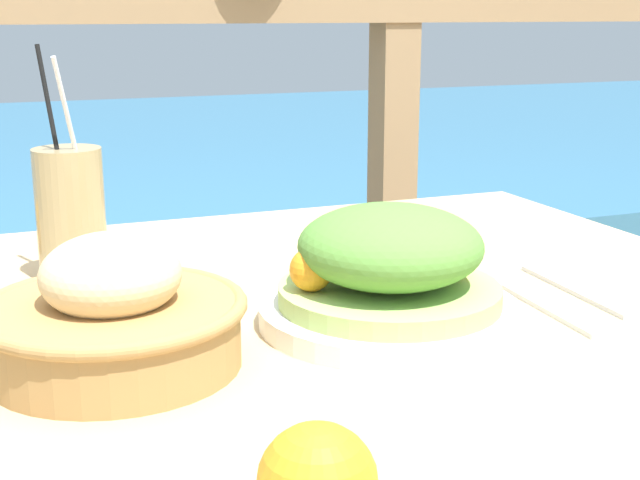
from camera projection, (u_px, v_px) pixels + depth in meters
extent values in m
cube|color=tan|center=(299.00, 339.00, 0.85)|extent=(1.05, 0.92, 0.04)
cube|color=tan|center=(479.00, 433.00, 1.47)|extent=(0.06, 0.06, 0.70)
cube|color=#937551|center=(390.00, 291.00, 1.72)|extent=(0.07, 0.07, 1.01)
cube|color=teal|center=(40.00, 199.00, 3.87)|extent=(12.00, 4.00, 0.47)
cylinder|color=silver|center=(389.00, 313.00, 0.83)|extent=(0.24, 0.24, 0.02)
cylinder|color=#A8C66B|center=(389.00, 294.00, 0.83)|extent=(0.21, 0.21, 0.02)
ellipsoid|color=#568E38|center=(390.00, 246.00, 0.82)|extent=(0.17, 0.17, 0.08)
sphere|color=orange|center=(454.00, 254.00, 0.85)|extent=(0.04, 0.04, 0.04)
sphere|color=orange|center=(313.00, 269.00, 0.80)|extent=(0.04, 0.04, 0.04)
cylinder|color=tan|center=(71.00, 215.00, 0.96)|extent=(0.07, 0.07, 0.14)
cylinder|color=black|center=(57.00, 150.00, 0.93)|extent=(0.03, 0.05, 0.22)
cylinder|color=white|center=(76.00, 154.00, 0.94)|extent=(0.05, 0.08, 0.21)
cylinder|color=#AD7F47|center=(114.00, 334.00, 0.73)|extent=(0.21, 0.21, 0.06)
torus|color=#AD7F47|center=(113.00, 307.00, 0.72)|extent=(0.22, 0.22, 0.01)
ellipsoid|color=beige|center=(111.00, 275.00, 0.72)|extent=(0.11, 0.11, 0.07)
cube|color=silver|center=(544.00, 306.00, 0.88)|extent=(0.03, 0.18, 0.00)
cube|color=silver|center=(575.00, 290.00, 0.93)|extent=(0.02, 0.18, 0.00)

